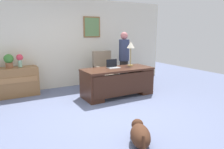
{
  "coord_description": "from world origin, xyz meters",
  "views": [
    {
      "loc": [
        -2.01,
        -3.7,
        1.7
      ],
      "look_at": [
        0.25,
        0.3,
        0.75
      ],
      "focal_mm": 33.35,
      "sensor_mm": 36.0,
      "label": 1
    }
  ],
  "objects_px": {
    "credenza": "(12,82)",
    "dog_lying": "(140,134)",
    "potted_plant": "(9,60)",
    "desk_lamp": "(131,46)",
    "desk": "(118,81)",
    "person_standing": "(124,59)",
    "laptop": "(113,66)",
    "vase_with_flowers": "(20,59)",
    "armchair": "(104,72)"
  },
  "relations": [
    {
      "from": "vase_with_flowers",
      "to": "credenza",
      "type": "bearing_deg",
      "value": -179.68
    },
    {
      "from": "desk_lamp",
      "to": "vase_with_flowers",
      "type": "relative_size",
      "value": 1.98
    },
    {
      "from": "desk_lamp",
      "to": "desk",
      "type": "bearing_deg",
      "value": -159.15
    },
    {
      "from": "person_standing",
      "to": "desk_lamp",
      "type": "xyz_separation_m",
      "value": [
        -0.17,
        -0.6,
        0.42
      ]
    },
    {
      "from": "desk",
      "to": "potted_plant",
      "type": "distance_m",
      "value": 2.89
    },
    {
      "from": "person_standing",
      "to": "dog_lying",
      "type": "distance_m",
      "value": 3.58
    },
    {
      "from": "credenza",
      "to": "armchair",
      "type": "height_order",
      "value": "armchair"
    },
    {
      "from": "person_standing",
      "to": "credenza",
      "type": "bearing_deg",
      "value": 170.66
    },
    {
      "from": "credenza",
      "to": "potted_plant",
      "type": "relative_size",
      "value": 3.69
    },
    {
      "from": "credenza",
      "to": "vase_with_flowers",
      "type": "bearing_deg",
      "value": 0.32
    },
    {
      "from": "desk",
      "to": "vase_with_flowers",
      "type": "xyz_separation_m",
      "value": [
        -2.24,
        1.33,
        0.58
      ]
    },
    {
      "from": "armchair",
      "to": "vase_with_flowers",
      "type": "height_order",
      "value": "vase_with_flowers"
    },
    {
      "from": "desk",
      "to": "vase_with_flowers",
      "type": "distance_m",
      "value": 2.67
    },
    {
      "from": "person_standing",
      "to": "potted_plant",
      "type": "relative_size",
      "value": 4.7
    },
    {
      "from": "laptop",
      "to": "vase_with_flowers",
      "type": "distance_m",
      "value": 2.47
    },
    {
      "from": "laptop",
      "to": "vase_with_flowers",
      "type": "height_order",
      "value": "vase_with_flowers"
    },
    {
      "from": "person_standing",
      "to": "laptop",
      "type": "relative_size",
      "value": 5.28
    },
    {
      "from": "desk",
      "to": "person_standing",
      "type": "height_order",
      "value": "person_standing"
    },
    {
      "from": "vase_with_flowers",
      "to": "desk_lamp",
      "type": "bearing_deg",
      "value": -22.19
    },
    {
      "from": "desk",
      "to": "potted_plant",
      "type": "height_order",
      "value": "potted_plant"
    },
    {
      "from": "armchair",
      "to": "person_standing",
      "type": "xyz_separation_m",
      "value": [
        0.61,
        -0.16,
        0.38
      ]
    },
    {
      "from": "laptop",
      "to": "vase_with_flowers",
      "type": "bearing_deg",
      "value": 151.21
    },
    {
      "from": "laptop",
      "to": "desk_lamp",
      "type": "distance_m",
      "value": 0.78
    },
    {
      "from": "dog_lying",
      "to": "vase_with_flowers",
      "type": "height_order",
      "value": "vase_with_flowers"
    },
    {
      "from": "dog_lying",
      "to": "potted_plant",
      "type": "height_order",
      "value": "potted_plant"
    },
    {
      "from": "desk",
      "to": "armchair",
      "type": "relative_size",
      "value": 1.68
    },
    {
      "from": "vase_with_flowers",
      "to": "person_standing",
      "type": "bearing_deg",
      "value": -10.13
    },
    {
      "from": "laptop",
      "to": "desk_lamp",
      "type": "bearing_deg",
      "value": 5.24
    },
    {
      "from": "desk_lamp",
      "to": "potted_plant",
      "type": "distance_m",
      "value": 3.25
    },
    {
      "from": "desk_lamp",
      "to": "vase_with_flowers",
      "type": "xyz_separation_m",
      "value": [
        -2.77,
        1.13,
        -0.3
      ]
    },
    {
      "from": "dog_lying",
      "to": "vase_with_flowers",
      "type": "xyz_separation_m",
      "value": [
        -1.26,
        3.61,
        0.83
      ]
    },
    {
      "from": "armchair",
      "to": "vase_with_flowers",
      "type": "bearing_deg",
      "value": 171.19
    },
    {
      "from": "person_standing",
      "to": "potted_plant",
      "type": "distance_m",
      "value": 3.24
    },
    {
      "from": "dog_lying",
      "to": "desk_lamp",
      "type": "distance_m",
      "value": 3.12
    },
    {
      "from": "vase_with_flowers",
      "to": "potted_plant",
      "type": "height_order",
      "value": "potted_plant"
    },
    {
      "from": "armchair",
      "to": "potted_plant",
      "type": "distance_m",
      "value": 2.66
    },
    {
      "from": "credenza",
      "to": "vase_with_flowers",
      "type": "xyz_separation_m",
      "value": [
        0.25,
        0.0,
        0.6
      ]
    },
    {
      "from": "dog_lying",
      "to": "vase_with_flowers",
      "type": "bearing_deg",
      "value": 109.24
    },
    {
      "from": "person_standing",
      "to": "desk_lamp",
      "type": "relative_size",
      "value": 2.49
    },
    {
      "from": "credenza",
      "to": "dog_lying",
      "type": "height_order",
      "value": "credenza"
    },
    {
      "from": "armchair",
      "to": "dog_lying",
      "type": "bearing_deg",
      "value": -108.21
    },
    {
      "from": "potted_plant",
      "to": "vase_with_flowers",
      "type": "bearing_deg",
      "value": 0.0
    },
    {
      "from": "desk",
      "to": "laptop",
      "type": "xyz_separation_m",
      "value": [
        -0.08,
        0.15,
        0.4
      ]
    },
    {
      "from": "credenza",
      "to": "desk_lamp",
      "type": "xyz_separation_m",
      "value": [
        3.01,
        -1.13,
        0.91
      ]
    },
    {
      "from": "credenza",
      "to": "armchair",
      "type": "relative_size",
      "value": 1.19
    },
    {
      "from": "person_standing",
      "to": "desk",
      "type": "bearing_deg",
      "value": -130.94
    },
    {
      "from": "armchair",
      "to": "person_standing",
      "type": "distance_m",
      "value": 0.74
    },
    {
      "from": "potted_plant",
      "to": "desk_lamp",
      "type": "bearing_deg",
      "value": -20.44
    },
    {
      "from": "dog_lying",
      "to": "potted_plant",
      "type": "xyz_separation_m",
      "value": [
        -1.52,
        3.61,
        0.82
      ]
    },
    {
      "from": "armchair",
      "to": "desk_lamp",
      "type": "xyz_separation_m",
      "value": [
        0.44,
        -0.77,
        0.8
      ]
    }
  ]
}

